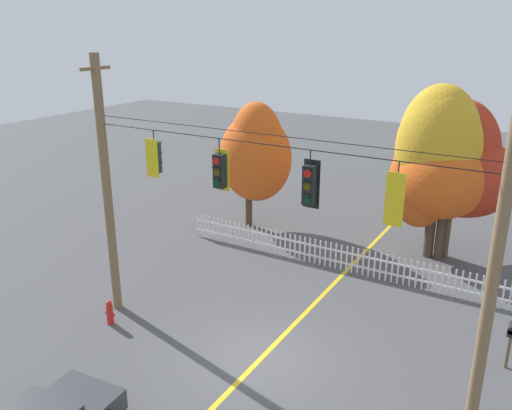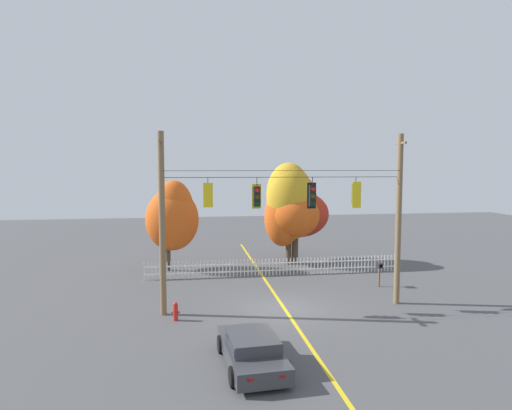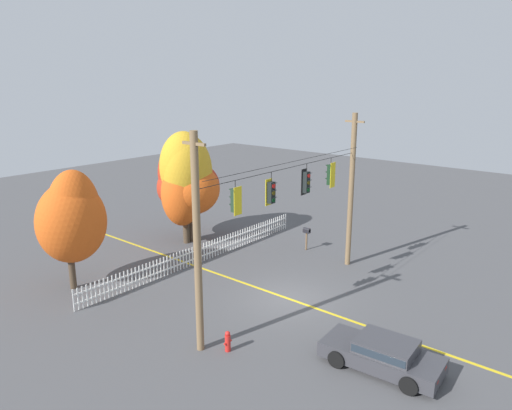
% 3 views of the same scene
% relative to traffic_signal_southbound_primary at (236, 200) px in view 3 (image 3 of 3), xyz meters
% --- Properties ---
extents(ground, '(80.00, 80.00, 0.00)m').
position_rel_traffic_signal_southbound_primary_xyz_m(ground, '(3.60, 0.01, -5.50)').
color(ground, '#4C4C4F').
extents(lane_centerline_stripe, '(0.16, 36.00, 0.01)m').
position_rel_traffic_signal_southbound_primary_xyz_m(lane_centerline_stripe, '(3.60, 0.01, -5.49)').
color(lane_centerline_stripe, gold).
rests_on(lane_centerline_stripe, ground).
extents(signal_support_span, '(11.64, 1.10, 8.36)m').
position_rel_traffic_signal_southbound_primary_xyz_m(signal_support_span, '(3.60, 0.01, -1.24)').
color(signal_support_span, brown).
rests_on(signal_support_span, ground).
extents(traffic_signal_southbound_primary, '(0.43, 0.38, 1.36)m').
position_rel_traffic_signal_southbound_primary_xyz_m(traffic_signal_southbound_primary, '(0.00, 0.00, 0.00)').
color(traffic_signal_southbound_primary, black).
extents(traffic_signal_westbound_side, '(0.43, 0.38, 1.46)m').
position_rel_traffic_signal_southbound_primary_xyz_m(traffic_signal_westbound_side, '(2.26, 0.02, -0.09)').
color(traffic_signal_westbound_side, black).
extents(traffic_signal_eastbound_side, '(0.43, 0.38, 1.50)m').
position_rel_traffic_signal_southbound_primary_xyz_m(traffic_signal_eastbound_side, '(4.91, 0.02, -0.08)').
color(traffic_signal_eastbound_side, black).
extents(traffic_signal_northbound_primary, '(0.43, 0.38, 1.48)m').
position_rel_traffic_signal_southbound_primary_xyz_m(traffic_signal_northbound_primary, '(7.06, -0.00, -0.06)').
color(traffic_signal_northbound_primary, black).
extents(white_picket_fence, '(15.93, 0.06, 1.07)m').
position_rel_traffic_signal_southbound_primary_xyz_m(white_picket_fence, '(4.38, 6.56, -4.96)').
color(white_picket_fence, white).
rests_on(white_picket_fence, ground).
extents(autumn_maple_near_fence, '(3.44, 2.94, 5.91)m').
position_rel_traffic_signal_southbound_primary_xyz_m(autumn_maple_near_fence, '(-1.91, 8.94, -1.99)').
color(autumn_maple_near_fence, '#473828').
rests_on(autumn_maple_near_fence, ground).
extents(autumn_maple_mid, '(3.77, 3.07, 5.27)m').
position_rel_traffic_signal_southbound_primary_xyz_m(autumn_maple_mid, '(5.92, 9.27, -2.12)').
color(autumn_maple_mid, '#473828').
rests_on(autumn_maple_mid, ground).
extents(autumn_oak_far_east, '(3.44, 3.15, 7.05)m').
position_rel_traffic_signal_southbound_primary_xyz_m(autumn_oak_far_east, '(6.06, 9.52, -1.08)').
color(autumn_oak_far_east, '#473828').
rests_on(autumn_oak_far_east, ground).
extents(autumn_maple_far_west, '(4.22, 3.68, 6.44)m').
position_rel_traffic_signal_southbound_primary_xyz_m(autumn_maple_far_west, '(6.70, 10.32, -1.69)').
color(autumn_maple_far_west, brown).
rests_on(autumn_maple_far_west, ground).
extents(parked_car, '(2.18, 4.33, 1.15)m').
position_rel_traffic_signal_southbound_primary_xyz_m(parked_car, '(1.19, -5.92, -4.89)').
color(parked_car, '#38383D').
rests_on(parked_car, ground).
extents(fire_hydrant, '(0.38, 0.22, 0.83)m').
position_rel_traffic_signal_southbound_primary_xyz_m(fire_hydrant, '(-1.51, -0.89, -5.09)').
color(fire_hydrant, red).
rests_on(fire_hydrant, ground).
extents(roadside_mailbox, '(0.25, 0.44, 1.39)m').
position_rel_traffic_signal_southbound_primary_xyz_m(roadside_mailbox, '(9.73, 3.09, -4.36)').
color(roadside_mailbox, brown).
rests_on(roadside_mailbox, ground).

